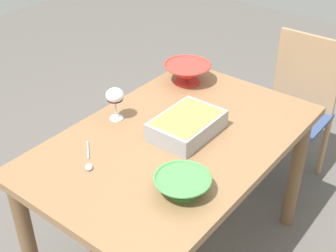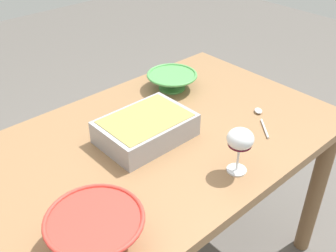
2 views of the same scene
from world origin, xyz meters
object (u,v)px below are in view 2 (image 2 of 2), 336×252
Objects in this scene: small_bowl at (96,231)px; serving_spoon at (260,116)px; mixing_bowl at (172,80)px; wine_glass at (240,141)px; dining_table at (162,160)px; casserole_dish at (146,127)px.

small_bowl reaches higher than serving_spoon.
small_bowl is at bearing -145.18° from mixing_bowl.
wine_glass is 0.61m from mixing_bowl.
casserole_dish reaches higher than dining_table.
serving_spoon is at bearing 6.91° from small_bowl.
dining_table is at bearing 155.63° from serving_spoon.
small_bowl is at bearing -144.16° from casserole_dish.
serving_spoon is at bearing 24.47° from wine_glass.
wine_glass is 0.73× the size of mixing_bowl.
wine_glass is at bearing -73.06° from casserole_dish.
wine_glass is 0.52m from small_bowl.
wine_glass reaches higher than mixing_bowl.
casserole_dish reaches higher than serving_spoon.
small_bowl is 1.53× the size of serving_spoon.
dining_table is 5.27× the size of small_bowl.
casserole_dish is (-0.06, 0.03, 0.17)m from dining_table.
mixing_bowl is at bearing 34.82° from small_bowl.
mixing_bowl is (0.28, 0.25, 0.16)m from dining_table.
serving_spoon reaches higher than dining_table.
small_bowl reaches higher than dining_table.
dining_table is at bearing -23.87° from casserole_dish.
mixing_bowl reaches higher than serving_spoon.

